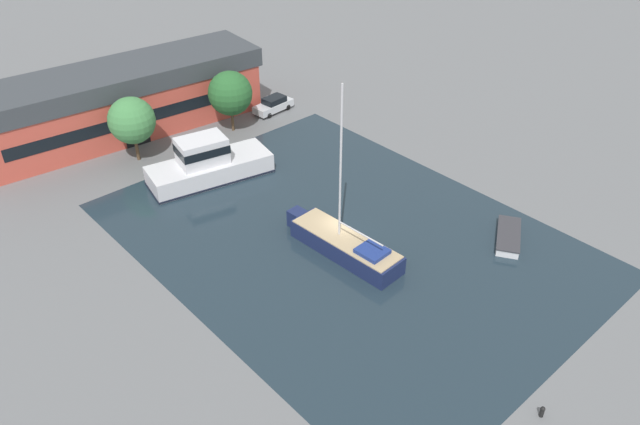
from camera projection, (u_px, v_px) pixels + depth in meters
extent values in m
plane|color=slate|center=(344.00, 238.00, 47.68)|extent=(440.00, 440.00, 0.00)
cube|color=#1E2D38|center=(344.00, 238.00, 47.68)|extent=(26.22, 35.87, 0.01)
cube|color=#C64C3D|center=(120.00, 110.00, 61.18)|extent=(28.35, 9.73, 4.78)
cube|color=#383D42|center=(114.00, 78.00, 59.32)|extent=(29.20, 10.02, 1.83)
cube|color=black|center=(136.00, 129.00, 59.20)|extent=(2.40, 0.29, 3.34)
cube|color=black|center=(135.00, 120.00, 58.66)|extent=(23.53, 2.26, 1.19)
cylinder|color=brown|center=(137.00, 148.00, 57.11)|extent=(0.30, 0.30, 2.41)
sphere|color=#428447|center=(132.00, 120.00, 55.55)|extent=(4.22, 4.22, 4.22)
cylinder|color=brown|center=(232.00, 119.00, 62.10)|extent=(0.27, 0.27, 2.36)
sphere|color=#28602D|center=(230.00, 93.00, 60.52)|extent=(4.33, 4.33, 4.33)
cube|color=silver|center=(273.00, 106.00, 65.96)|extent=(4.61, 2.14, 0.74)
cube|color=black|center=(274.00, 100.00, 65.69)|extent=(2.45, 1.74, 0.60)
cube|color=black|center=(266.00, 103.00, 65.00)|extent=(0.16, 1.40, 0.48)
cylinder|color=black|center=(269.00, 116.00, 64.88)|extent=(0.62, 0.25, 0.60)
cylinder|color=black|center=(259.00, 111.00, 65.75)|extent=(0.62, 0.25, 0.60)
cylinder|color=black|center=(288.00, 107.00, 66.57)|extent=(0.62, 0.25, 0.60)
cylinder|color=black|center=(278.00, 103.00, 67.43)|extent=(0.62, 0.25, 0.60)
cube|color=#19234C|center=(346.00, 246.00, 45.65)|extent=(3.11, 9.23, 1.39)
cube|color=#19234C|center=(297.00, 218.00, 48.65)|extent=(1.24, 1.26, 1.39)
cube|color=tan|center=(346.00, 238.00, 45.24)|extent=(2.99, 8.86, 0.08)
cylinder|color=silver|center=(341.00, 165.00, 42.32)|extent=(0.16, 0.16, 11.70)
cylinder|color=silver|center=(361.00, 233.00, 43.81)|extent=(0.35, 4.10, 0.12)
cube|color=navy|center=(372.00, 251.00, 43.68)|extent=(1.93, 2.10, 0.30)
cube|color=silver|center=(210.00, 169.00, 54.56)|extent=(11.21, 5.89, 1.74)
cube|color=black|center=(211.00, 176.00, 54.97)|extent=(11.33, 5.98, 0.18)
cube|color=silver|center=(202.00, 151.00, 53.21)|extent=(4.52, 3.51, 2.27)
cube|color=black|center=(202.00, 148.00, 53.08)|extent=(4.62, 3.60, 0.73)
cube|color=white|center=(508.00, 237.00, 47.25)|extent=(4.66, 3.74, 0.61)
cube|color=#333338|center=(509.00, 233.00, 47.06)|extent=(4.86, 3.91, 0.08)
cylinder|color=black|center=(542.00, 413.00, 34.00)|extent=(0.25, 0.25, 0.51)
sphere|color=black|center=(543.00, 409.00, 33.81)|extent=(0.27, 0.27, 0.27)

